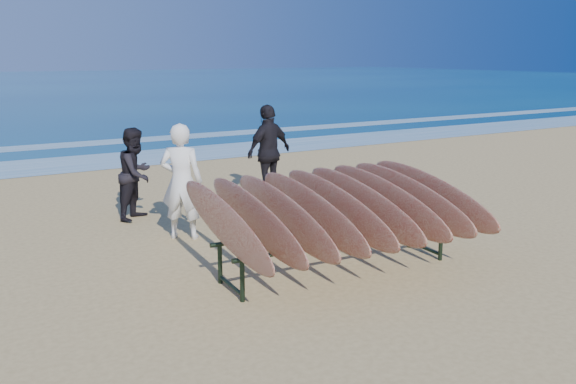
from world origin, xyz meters
name	(u,v)px	position (x,y,z in m)	size (l,w,h in m)	color
ground	(320,278)	(0.00, 0.00, 0.00)	(120.00, 120.00, 0.00)	tan
foam_near	(111,160)	(0.00, 10.00, 0.01)	(160.00, 160.00, 0.00)	white
foam_far	(82,144)	(0.00, 13.50, 0.01)	(160.00, 160.00, 0.00)	white
surfboard_rack	(337,208)	(0.31, 0.10, 0.84)	(3.24, 2.70, 1.32)	black
person_white	(182,182)	(-0.86, 2.49, 0.88)	(0.64, 0.42, 1.76)	silver
person_dark_a	(136,174)	(-1.11, 3.96, 0.78)	(0.76, 0.59, 1.56)	black
person_dark_b	(269,152)	(1.56, 4.18, 0.91)	(1.06, 0.44, 1.81)	black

